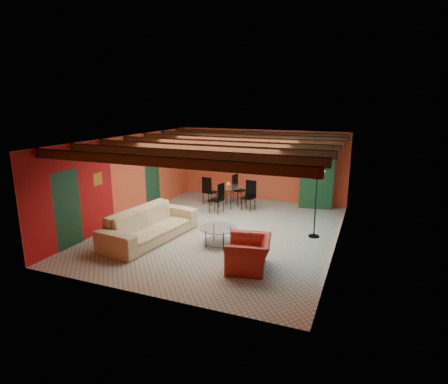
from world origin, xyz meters
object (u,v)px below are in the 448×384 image
at_px(dining_table, 228,193).
at_px(potted_plant, 320,147).
at_px(sofa, 150,225).
at_px(coffee_table, 218,236).
at_px(armchair, 249,253).
at_px(floor_lamp, 316,204).
at_px(vase, 228,176).
at_px(armoire, 317,181).

distance_m(dining_table, potted_plant, 3.59).
relative_size(sofa, coffee_table, 3.01).
xyz_separation_m(armchair, floor_lamp, (1.07, 2.64, 0.59)).
bearing_deg(potted_plant, coffee_table, -111.29).
relative_size(armchair, vase, 5.53).
relative_size(dining_table, vase, 10.04).
bearing_deg(dining_table, sofa, -102.23).
relative_size(armchair, floor_lamp, 0.59).
bearing_deg(vase, armoire, 22.88).
height_order(sofa, armchair, sofa).
bearing_deg(armchair, potted_plant, 160.52).
bearing_deg(floor_lamp, vase, 150.47).
xyz_separation_m(sofa, coffee_table, (1.92, 0.30, -0.18)).
bearing_deg(armchair, coffee_table, -143.64).
distance_m(floor_lamp, vase, 3.85).
relative_size(coffee_table, vase, 4.89).
distance_m(sofa, dining_table, 3.91).
bearing_deg(potted_plant, sofa, -126.68).
distance_m(coffee_table, armoire, 5.16).
height_order(armchair, dining_table, dining_table).
distance_m(armchair, floor_lamp, 2.91).
relative_size(armoire, vase, 9.59).
relative_size(armchair, armoire, 0.58).
bearing_deg(dining_table, armchair, -63.39).
relative_size(coffee_table, floor_lamp, 0.52).
height_order(armoire, floor_lamp, armoire).
bearing_deg(dining_table, armoire, 22.88).
bearing_deg(sofa, dining_table, -5.24).
xyz_separation_m(sofa, armoire, (3.77, 5.06, 0.54)).
distance_m(coffee_table, potted_plant, 5.46).
bearing_deg(armoire, floor_lamp, -91.52).
height_order(sofa, coffee_table, sofa).
relative_size(floor_lamp, vase, 9.40).
relative_size(sofa, floor_lamp, 1.57).
bearing_deg(coffee_table, sofa, -171.02).
bearing_deg(armchair, dining_table, -166.27).
bearing_deg(floor_lamp, potted_plant, 97.38).
distance_m(floor_lamp, potted_plant, 3.39).
relative_size(armoire, potted_plant, 4.21).
bearing_deg(floor_lamp, armchair, -112.15).
relative_size(dining_table, floor_lamp, 1.07).
relative_size(dining_table, armoire, 1.05).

